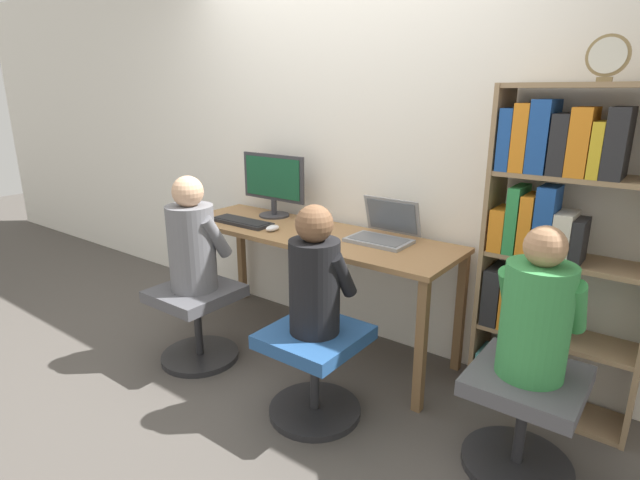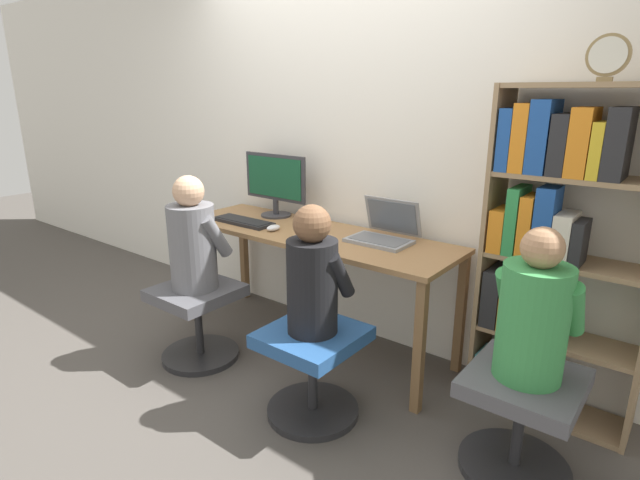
% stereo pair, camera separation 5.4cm
% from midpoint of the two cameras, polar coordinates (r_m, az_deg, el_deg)
% --- Properties ---
extents(ground_plane, '(14.00, 14.00, 0.00)m').
position_cam_midpoint_polar(ground_plane, '(3.27, -4.80, -13.42)').
color(ground_plane, '#4C4742').
extents(wall_back, '(10.00, 0.05, 2.60)m').
position_cam_midpoint_polar(wall_back, '(3.37, 2.35, 10.94)').
color(wall_back, white).
rests_on(wall_back, ground_plane).
extents(desk, '(1.92, 0.60, 0.77)m').
position_cam_midpoint_polar(desk, '(3.20, -1.51, -0.50)').
color(desk, olive).
rests_on(desk, ground_plane).
extents(desktop_monitor, '(0.55, 0.22, 0.44)m').
position_cam_midpoint_polar(desktop_monitor, '(3.55, -5.80, 6.43)').
color(desktop_monitor, '#333338').
rests_on(desktop_monitor, desk).
extents(laptop, '(0.37, 0.31, 0.25)m').
position_cam_midpoint_polar(laptop, '(3.00, 6.73, 0.89)').
color(laptop, gray).
rests_on(laptop, desk).
extents(keyboard, '(0.46, 0.16, 0.03)m').
position_cam_midpoint_polar(keyboard, '(3.42, -9.38, 2.08)').
color(keyboard, '#232326').
rests_on(keyboard, desk).
extents(computer_mouse_by_keyboard, '(0.06, 0.10, 0.04)m').
position_cam_midpoint_polar(computer_mouse_by_keyboard, '(3.21, -5.93, 1.36)').
color(computer_mouse_by_keyboard, silver).
rests_on(computer_mouse_by_keyboard, desk).
extents(office_chair_left, '(0.48, 0.48, 0.48)m').
position_cam_midpoint_polar(office_chair_left, '(3.23, -14.31, -8.47)').
color(office_chair_left, '#262628').
rests_on(office_chair_left, ground_plane).
extents(office_chair_right, '(0.48, 0.48, 0.48)m').
position_cam_midpoint_polar(office_chair_right, '(2.63, -1.21, -14.01)').
color(office_chair_right, '#262628').
rests_on(office_chair_right, ground_plane).
extents(person_at_monitor, '(0.34, 0.32, 0.69)m').
position_cam_midpoint_polar(person_at_monitor, '(3.06, -14.89, -0.01)').
color(person_at_monitor, slate).
rests_on(person_at_monitor, office_chair_left).
extents(person_at_laptop, '(0.31, 0.29, 0.65)m').
position_cam_midpoint_polar(person_at_laptop, '(2.43, -1.21, -4.14)').
color(person_at_laptop, black).
rests_on(person_at_laptop, office_chair_right).
extents(bookshelf, '(0.78, 0.29, 1.67)m').
position_cam_midpoint_polar(bookshelf, '(2.71, 23.99, -0.99)').
color(bookshelf, '#997A56').
rests_on(bookshelf, ground_plane).
extents(desk_clock, '(0.17, 0.03, 0.19)m').
position_cam_midpoint_polar(desk_clock, '(2.52, 29.48, 17.77)').
color(desk_clock, olive).
rests_on(desk_clock, bookshelf).
extents(office_chair_side, '(0.48, 0.48, 0.48)m').
position_cam_midpoint_polar(office_chair_side, '(2.46, 21.58, -17.78)').
color(office_chair_side, '#262628').
rests_on(office_chair_side, ground_plane).
extents(person_near_shelf, '(0.34, 0.31, 0.65)m').
position_cam_midpoint_polar(person_near_shelf, '(2.24, 22.90, -7.59)').
color(person_near_shelf, '#388C47').
rests_on(person_near_shelf, office_chair_side).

